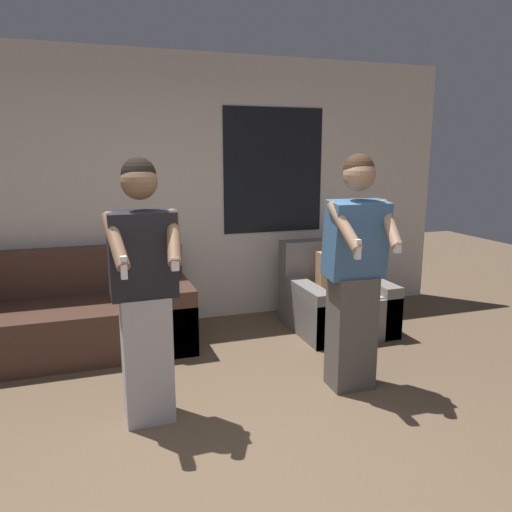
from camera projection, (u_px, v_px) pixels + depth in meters
name	position (u px, v px, depth m)	size (l,w,h in m)	color
ground_plane	(250.00, 499.00, 2.56)	(14.00, 14.00, 0.00)	brown
wall_back	(161.00, 192.00, 4.97)	(6.35, 0.07, 2.70)	silver
couch	(75.00, 317.00, 4.44)	(2.02, 0.94, 0.87)	#472D23
armchair	(335.00, 300.00, 5.01)	(0.89, 0.94, 0.85)	slate
person_left	(144.00, 292.00, 3.15)	(0.48, 0.47, 1.72)	#B2B2B7
person_right	(355.00, 273.00, 3.61)	(0.49, 0.48, 1.74)	#56514C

